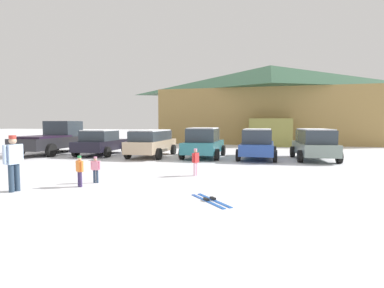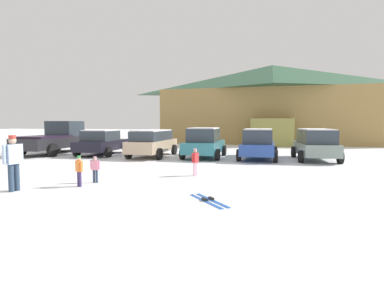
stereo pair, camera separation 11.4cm
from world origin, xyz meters
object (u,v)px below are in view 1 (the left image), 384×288
object	(u,v)px
parked_beige_suv	(152,142)
parked_blue_hatchback	(257,144)
skier_child_in_red_jacket	(196,160)
parked_black_sedan	(101,142)
pair_of_skis	(210,200)
skier_child_in_pink_snowsuit	(96,168)
ski_lodge	(270,103)
parked_grey_wagon	(314,143)
pickup_truck	(56,138)
skier_child_in_orange_jacket	(80,169)
skier_adult_in_blue_parka	(13,160)
parked_teal_hatchback	(203,143)

from	to	relation	value
parked_beige_suv	parked_blue_hatchback	bearing A→B (deg)	1.44
parked_blue_hatchback	skier_child_in_red_jacket	xyz separation A→B (m)	(-2.29, -6.00, -0.26)
parked_black_sedan	parked_blue_hatchback	xyz separation A→B (m)	(9.68, -0.02, 0.04)
parked_blue_hatchback	pair_of_skis	size ratio (longest dim) A/B	3.03
skier_child_in_red_jacket	skier_child_in_pink_snowsuit	bearing A→B (deg)	-145.68
parked_beige_suv	skier_child_in_red_jacket	distance (m)	7.04
ski_lodge	parked_blue_hatchback	distance (m)	15.97
parked_black_sedan	parked_grey_wagon	size ratio (longest dim) A/B	1.03
skier_child_in_red_jacket	ski_lodge	bearing A→B (deg)	80.89
ski_lodge	parked_beige_suv	world-z (taller)	ski_lodge
parked_blue_hatchback	skier_child_in_pink_snowsuit	size ratio (longest dim) A/B	4.77
parked_beige_suv	pickup_truck	bearing A→B (deg)	176.03
skier_child_in_orange_jacket	skier_child_in_pink_snowsuit	xyz separation A→B (m)	(0.16, 0.67, -0.05)
skier_adult_in_blue_parka	skier_child_in_pink_snowsuit	size ratio (longest dim) A/B	1.87
parked_black_sedan	pair_of_skis	size ratio (longest dim) A/B	3.01
pickup_truck	skier_child_in_red_jacket	xyz separation A→B (m)	(10.89, -6.32, -0.40)
parked_grey_wagon	parked_teal_hatchback	bearing A→B (deg)	-178.55
parked_black_sedan	skier_child_in_pink_snowsuit	distance (m)	9.19
parked_beige_suv	skier_adult_in_blue_parka	size ratio (longest dim) A/B	2.70
parked_teal_hatchback	skier_adult_in_blue_parka	world-z (taller)	parked_teal_hatchback
parked_blue_hatchback	skier_child_in_orange_jacket	bearing A→B (deg)	-122.09
ski_lodge	skier_adult_in_blue_parka	distance (m)	26.80
parked_teal_hatchback	parked_blue_hatchback	world-z (taller)	parked_teal_hatchback
parked_grey_wagon	parked_blue_hatchback	bearing A→B (deg)	-176.97
pickup_truck	parked_teal_hatchback	bearing A→B (deg)	-1.82
parked_grey_wagon	skier_child_in_red_jacket	size ratio (longest dim) A/B	3.89
parked_grey_wagon	skier_adult_in_blue_parka	size ratio (longest dim) A/B	2.45
pickup_truck	skier_adult_in_blue_parka	xyz separation A→B (m)	(6.19, -10.07, -0.05)
parked_black_sedan	skier_child_in_pink_snowsuit	xyz separation A→B (m)	(4.37, -8.08, -0.30)
parked_black_sedan	skier_child_in_red_jacket	size ratio (longest dim) A/B	4.03
parked_beige_suv	skier_child_in_pink_snowsuit	xyz separation A→B (m)	(0.91, -7.90, -0.37)
parked_beige_suv	pickup_truck	distance (m)	6.98
ski_lodge	pair_of_skis	bearing A→B (deg)	-95.27
parked_blue_hatchback	skier_child_in_pink_snowsuit	bearing A→B (deg)	-123.39
pickup_truck	parked_grey_wagon	bearing A→B (deg)	-0.59
parked_teal_hatchback	skier_child_in_red_jacket	xyz separation A→B (m)	(0.79, -6.00, -0.28)
ski_lodge	parked_blue_hatchback	bearing A→B (deg)	-94.29
pair_of_skis	skier_child_in_orange_jacket	bearing A→B (deg)	169.31
parked_blue_hatchback	pickup_truck	distance (m)	13.18
parked_grey_wagon	ski_lodge	bearing A→B (deg)	96.86
parked_teal_hatchback	pair_of_skis	bearing A→B (deg)	-78.53
skier_adult_in_blue_parka	pair_of_skis	xyz separation A→B (m)	(5.84, 0.20, -0.92)
parked_black_sedan	pickup_truck	distance (m)	3.51
parked_black_sedan	skier_child_in_orange_jacket	xyz separation A→B (m)	(4.21, -8.75, -0.25)
parked_grey_wagon	skier_adult_in_blue_parka	distance (m)	14.09
parked_teal_hatchback	skier_child_in_orange_jacket	bearing A→B (deg)	-105.31
parked_blue_hatchback	pair_of_skis	distance (m)	9.65
parked_blue_hatchback	skier_child_in_orange_jacket	size ratio (longest dim) A/B	4.30
ski_lodge	pair_of_skis	size ratio (longest dim) A/B	15.78
parked_black_sedan	skier_child_in_orange_jacket	distance (m)	9.71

